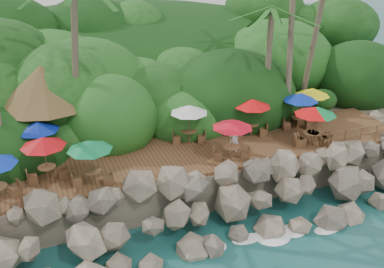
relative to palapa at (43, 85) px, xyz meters
name	(u,v)px	position (x,y,z in m)	size (l,w,h in m)	color
ground	(238,251)	(7.19, -10.03, -5.79)	(140.00, 140.00, 0.00)	#19514F
land_base	(145,112)	(7.19, 5.97, -4.74)	(32.00, 25.20, 2.10)	gray
jungle_hill	(124,95)	(7.19, 13.47, -5.79)	(44.80, 28.00, 15.40)	#143811
seawall	(221,207)	(7.19, -8.03, -4.64)	(29.00, 4.00, 2.30)	gray
terrace	(192,154)	(7.19, -4.03, -3.59)	(26.00, 5.00, 0.20)	brown
jungle_foliage	(149,129)	(7.19, 4.97, -5.79)	(44.00, 16.00, 12.00)	#143811
foam_line	(235,247)	(7.19, -9.73, -5.76)	(25.20, 0.80, 0.06)	white
palapa	(43,85)	(0.00, 0.00, 0.00)	(5.27, 5.27, 4.60)	brown
dining_clusters	(182,122)	(6.56, -4.17, -1.56)	(22.44, 5.35, 2.33)	brown
railing	(376,131)	(17.76, -6.38, -2.88)	(7.20, 0.10, 1.00)	brown
waiter	(234,139)	(9.34, -4.83, -2.70)	(0.58, 0.38, 1.59)	white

